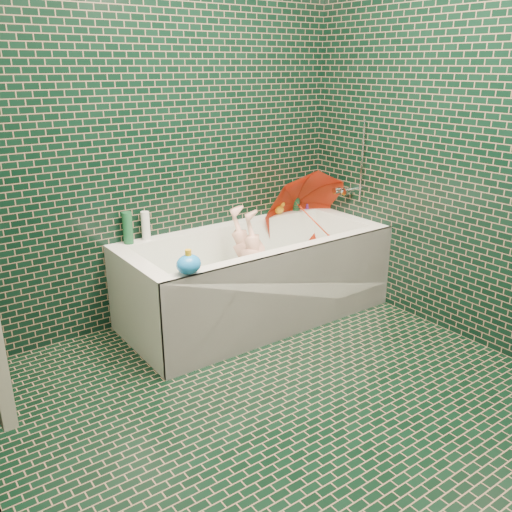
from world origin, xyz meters
TOP-DOWN VIEW (x-y plane):
  - floor at (0.00, 0.00)m, footprint 2.80×2.80m
  - wall_back at (0.00, 1.40)m, footprint 2.80×0.00m
  - wall_right at (1.30, 0.00)m, footprint 0.00×2.80m
  - bathtub at (0.45, 1.01)m, footprint 1.70×0.75m
  - bath_mat at (0.45, 1.02)m, footprint 1.35×0.47m
  - water at (0.45, 1.02)m, footprint 1.48×0.53m
  - faucet at (1.26, 1.02)m, footprint 0.18×0.19m
  - child at (0.47, 1.04)m, footprint 0.88×0.34m
  - umbrella at (1.02, 1.11)m, footprint 0.89×0.88m
  - soap_bottle_a at (1.25, 1.35)m, footprint 0.13×0.13m
  - soap_bottle_b at (1.18, 1.33)m, footprint 0.10×0.10m
  - soap_bottle_c at (1.23, 1.31)m, footprint 0.15×0.15m
  - bottle_right_tall at (1.06, 1.36)m, footprint 0.07×0.07m
  - bottle_right_pump at (1.25, 1.36)m, footprint 0.05×0.05m
  - bottle_left_tall at (-0.26, 1.35)m, footprint 0.07×0.07m
  - bottle_left_short at (-0.14, 1.35)m, footprint 0.06×0.06m
  - rubber_duck at (0.90, 1.35)m, footprint 0.10×0.07m
  - bath_toy at (-0.22, 0.68)m, footprint 0.15×0.13m

SIDE VIEW (x-z plane):
  - floor at x=0.00m, z-range 0.00..0.00m
  - bath_mat at x=0.45m, z-range 0.15..0.16m
  - bathtub at x=0.45m, z-range -0.06..0.49m
  - water at x=0.45m, z-range 0.30..0.30m
  - child at x=0.47m, z-range 0.12..0.50m
  - umbrella at x=1.02m, z-range 0.08..0.98m
  - soap_bottle_a at x=1.25m, z-range 0.41..0.69m
  - soap_bottle_b at x=1.18m, z-range 0.45..0.65m
  - soap_bottle_c at x=1.23m, z-range 0.46..0.64m
  - rubber_duck at x=0.90m, z-range 0.55..0.63m
  - bath_toy at x=-0.22m, z-range 0.54..0.67m
  - bottle_right_pump at x=1.25m, z-range 0.55..0.72m
  - bottle_left_short at x=-0.14m, z-range 0.55..0.73m
  - bottle_left_tall at x=-0.26m, z-range 0.55..0.74m
  - bottle_right_tall at x=1.06m, z-range 0.55..0.77m
  - faucet at x=1.26m, z-range 0.50..1.05m
  - wall_back at x=0.00m, z-range -0.15..2.65m
  - wall_right at x=1.30m, z-range -0.15..2.65m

